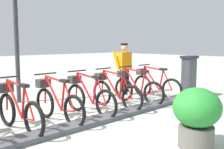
{
  "coord_description": "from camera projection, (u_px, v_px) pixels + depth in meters",
  "views": [
    {
      "loc": [
        -4.11,
        3.18,
        1.66
      ],
      "look_at": [
        0.5,
        -1.31,
        0.9
      ],
      "focal_mm": 42.4,
      "sensor_mm": 36.0,
      "label": 1
    }
  ],
  "objects": [
    {
      "name": "dock_rail_base",
      "position": [
        83.0,
        124.0,
        5.32
      ],
      "size": [
        0.44,
        7.65,
        0.1
      ],
      "primitive_type": "cube",
      "color": "#47474C",
      "rests_on": "ground"
    },
    {
      "name": "bike_docked_4",
      "position": [
        57.0,
        102.0,
        5.58
      ],
      "size": [
        1.72,
        0.54,
        1.02
      ],
      "color": "black",
      "rests_on": "ground"
    },
    {
      "name": "worker_near_rack",
      "position": [
        124.0,
        67.0,
        8.51
      ],
      "size": [
        0.52,
        0.66,
        1.66
      ],
      "color": "white",
      "rests_on": "ground"
    },
    {
      "name": "bike_docked_1",
      "position": [
        136.0,
        88.0,
        7.35
      ],
      "size": [
        1.72,
        0.54,
        1.02
      ],
      "color": "black",
      "rests_on": "ground"
    },
    {
      "name": "bike_docked_0",
      "position": [
        155.0,
        84.0,
        7.95
      ],
      "size": [
        1.72,
        0.54,
        1.02
      ],
      "color": "black",
      "rests_on": "ground"
    },
    {
      "name": "bike_docked_3",
      "position": [
        88.0,
        96.0,
        6.17
      ],
      "size": [
        1.72,
        0.54,
        1.02
      ],
      "color": "black",
      "rests_on": "ground"
    },
    {
      "name": "bike_docked_5",
      "position": [
        17.0,
        109.0,
        4.98
      ],
      "size": [
        1.72,
        0.54,
        1.02
      ],
      "color": "black",
      "rests_on": "ground"
    },
    {
      "name": "bike_docked_2",
      "position": [
        114.0,
        92.0,
        6.76
      ],
      "size": [
        1.72,
        0.54,
        1.02
      ],
      "color": "black",
      "rests_on": "ground"
    },
    {
      "name": "lamp_post",
      "position": [
        15.0,
        14.0,
        7.2
      ],
      "size": [
        0.32,
        0.32,
        3.73
      ],
      "color": "#2D2D33",
      "rests_on": "ground"
    },
    {
      "name": "planter_bush",
      "position": [
        197.0,
        114.0,
        4.2
      ],
      "size": [
        0.76,
        0.76,
        0.97
      ],
      "color": "#59544C",
      "rests_on": "ground"
    },
    {
      "name": "payment_kiosk",
      "position": [
        189.0,
        76.0,
        8.19
      ],
      "size": [
        0.36,
        0.52,
        1.28
      ],
      "color": "#38383D",
      "rests_on": "ground"
    },
    {
      "name": "ground_plane",
      "position": [
        83.0,
        126.0,
        5.32
      ],
      "size": [
        60.0,
        60.0,
        0.0
      ],
      "primitive_type": "plane",
      "color": "#A5AA9C"
    }
  ]
}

